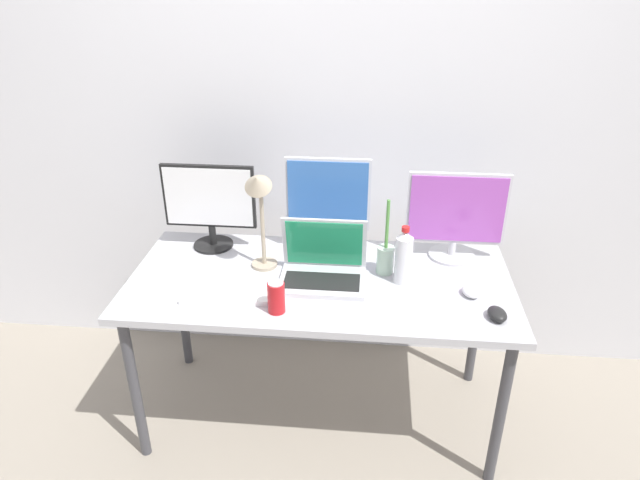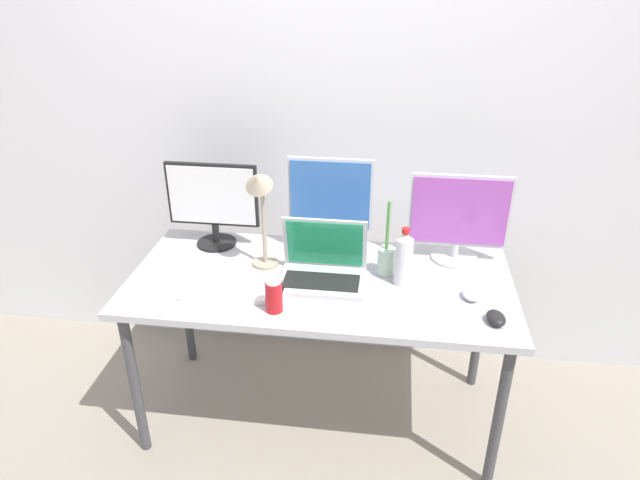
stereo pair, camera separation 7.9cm
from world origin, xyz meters
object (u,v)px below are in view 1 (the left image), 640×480
keyboard_main (233,295)px  bamboo_vase (385,258)px  monitor_left (209,203)px  monitor_right (456,215)px  mouse_by_laptop (471,291)px  work_desk (320,292)px  soda_can_near_keyboard (276,297)px  monitor_center (328,202)px  desk_lamp (259,202)px  laptop_silver (323,267)px  mouse_by_keyboard (497,314)px  water_bottle (404,257)px

keyboard_main → bamboo_vase: size_ratio=1.22×
monitor_left → keyboard_main: size_ratio=1.03×
monitor_right → mouse_by_laptop: monitor_right is taller
monitor_right → work_desk: bearing=-156.4°
monitor_left → soda_can_near_keyboard: monitor_left is taller
monitor_center → monitor_right: bearing=-2.7°
soda_can_near_keyboard → desk_lamp: (-0.11, 0.30, 0.26)m
mouse_by_laptop → keyboard_main: bearing=174.5°
laptop_silver → mouse_by_keyboard: size_ratio=3.62×
monitor_center → mouse_by_keyboard: monitor_center is taller
mouse_by_laptop → soda_can_near_keyboard: (-0.75, -0.18, 0.04)m
water_bottle → desk_lamp: 0.62m
water_bottle → soda_can_near_keyboard: bearing=-151.2°
desk_lamp → keyboard_main: bearing=-109.9°
mouse_by_keyboard → work_desk: bearing=151.7°
desk_lamp → mouse_by_laptop: bearing=-7.6°
monitor_right → mouse_by_keyboard: (0.11, -0.47, -0.18)m
monitor_left → laptop_silver: size_ratio=1.18×
monitor_left → mouse_by_keyboard: 1.30m
desk_lamp → monitor_left: bearing=143.1°
monitor_right → mouse_by_keyboard: monitor_right is taller
soda_can_near_keyboard → bamboo_vase: bearing=39.3°
work_desk → laptop_silver: size_ratio=4.54×
monitor_left → mouse_by_laptop: (1.12, -0.31, -0.20)m
laptop_silver → soda_can_near_keyboard: 0.29m
water_bottle → bamboo_vase: bearing=134.7°
mouse_by_laptop → water_bottle: bearing=151.8°
keyboard_main → monitor_left: bearing=111.3°
monitor_center → bamboo_vase: size_ratio=1.30×
laptop_silver → monitor_center: bearing=90.9°
desk_lamp → monitor_center: bearing=41.8°
mouse_by_keyboard → mouse_by_laptop: 0.17m
monitor_right → keyboard_main: (-0.89, -0.42, -0.19)m
work_desk → bamboo_vase: bearing=16.6°
mouse_by_laptop → soda_can_near_keyboard: soda_can_near_keyboard is taller
mouse_by_keyboard → bamboo_vase: (-0.41, 0.30, 0.05)m
monitor_left → water_bottle: size_ratio=1.65×
monitor_right → water_bottle: 0.34m
monitor_left → laptop_silver: monitor_left is taller
monitor_left → mouse_by_laptop: monitor_left is taller
soda_can_near_keyboard → mouse_by_keyboard: bearing=2.1°
monitor_left → monitor_right: same height
mouse_by_keyboard → soda_can_near_keyboard: 0.82m
mouse_by_keyboard → monitor_left: bearing=148.6°
monitor_left → keyboard_main: (0.19, -0.41, -0.21)m
water_bottle → mouse_by_laptop: bearing=-16.6°
monitor_center → desk_lamp: bearing=-138.2°
bamboo_vase → monitor_center: bearing=143.2°
monitor_right → keyboard_main: bearing=-154.9°
keyboard_main → bamboo_vase: bearing=19.5°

